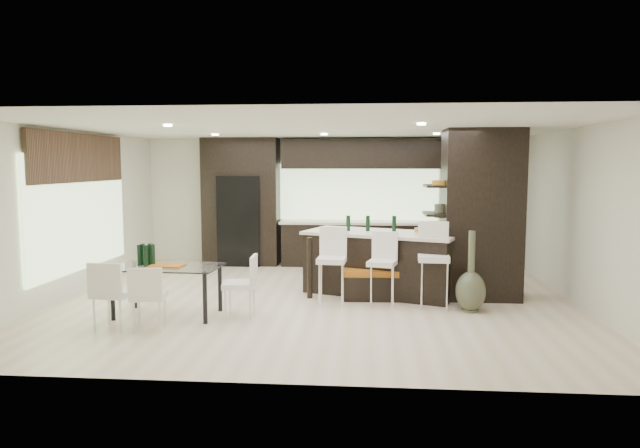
# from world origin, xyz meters

# --- Properties ---
(ground) EXTENTS (8.00, 8.00, 0.00)m
(ground) POSITION_xyz_m (0.00, 0.00, 0.00)
(ground) COLOR beige
(ground) RESTS_ON ground
(back_wall) EXTENTS (8.00, 0.02, 2.70)m
(back_wall) POSITION_xyz_m (0.00, 3.50, 1.35)
(back_wall) COLOR white
(back_wall) RESTS_ON ground
(left_wall) EXTENTS (0.02, 7.00, 2.70)m
(left_wall) POSITION_xyz_m (-4.00, 0.00, 1.35)
(left_wall) COLOR white
(left_wall) RESTS_ON ground
(right_wall) EXTENTS (0.02, 7.00, 2.70)m
(right_wall) POSITION_xyz_m (4.00, 0.00, 1.35)
(right_wall) COLOR white
(right_wall) RESTS_ON ground
(ceiling) EXTENTS (8.00, 7.00, 0.02)m
(ceiling) POSITION_xyz_m (0.00, 0.00, 2.70)
(ceiling) COLOR white
(ceiling) RESTS_ON ground
(window_left) EXTENTS (0.04, 3.20, 1.90)m
(window_left) POSITION_xyz_m (-3.96, 0.20, 1.35)
(window_left) COLOR #B2D199
(window_left) RESTS_ON left_wall
(window_back) EXTENTS (3.40, 0.04, 1.20)m
(window_back) POSITION_xyz_m (0.60, 3.46, 1.55)
(window_back) COLOR #B2D199
(window_back) RESTS_ON back_wall
(stone_accent) EXTENTS (0.08, 3.00, 0.80)m
(stone_accent) POSITION_xyz_m (-3.93, 0.20, 2.25)
(stone_accent) COLOR brown
(stone_accent) RESTS_ON left_wall
(ceiling_spots) EXTENTS (4.00, 3.00, 0.02)m
(ceiling_spots) POSITION_xyz_m (0.00, 0.25, 2.68)
(ceiling_spots) COLOR white
(ceiling_spots) RESTS_ON ceiling
(back_cabinetry) EXTENTS (6.80, 0.68, 2.70)m
(back_cabinetry) POSITION_xyz_m (0.50, 3.17, 1.35)
(back_cabinetry) COLOR black
(back_cabinetry) RESTS_ON ground
(refrigerator) EXTENTS (0.90, 0.68, 1.90)m
(refrigerator) POSITION_xyz_m (-1.90, 3.12, 0.95)
(refrigerator) COLOR black
(refrigerator) RESTS_ON ground
(partition_column) EXTENTS (1.20, 0.80, 2.70)m
(partition_column) POSITION_xyz_m (2.60, 0.40, 1.35)
(partition_column) COLOR black
(partition_column) RESTS_ON ground
(kitchen_island) EXTENTS (2.71, 1.86, 1.04)m
(kitchen_island) POSITION_xyz_m (1.02, 0.55, 0.52)
(kitchen_island) COLOR black
(kitchen_island) RESTS_ON ground
(stool_left) EXTENTS (0.45, 0.45, 0.96)m
(stool_left) POSITION_xyz_m (0.25, -0.29, 0.48)
(stool_left) COLOR white
(stool_left) RESTS_ON ground
(stool_mid) EXTENTS (0.48, 0.48, 0.90)m
(stool_mid) POSITION_xyz_m (1.02, -0.28, 0.45)
(stool_mid) COLOR white
(stool_mid) RESTS_ON ground
(stool_right) EXTENTS (0.48, 0.48, 1.03)m
(stool_right) POSITION_xyz_m (1.78, -0.31, 0.52)
(stool_right) COLOR white
(stool_right) RESTS_ON ground
(bench) EXTENTS (1.28, 0.53, 0.48)m
(bench) POSITION_xyz_m (1.03, 0.15, 0.24)
(bench) COLOR black
(bench) RESTS_ON ground
(floor_vase) EXTENTS (0.52, 0.52, 1.19)m
(floor_vase) POSITION_xyz_m (2.30, -0.52, 0.59)
(floor_vase) COLOR #494F39
(floor_vase) RESTS_ON ground
(dining_table) EXTENTS (1.51, 0.90, 0.71)m
(dining_table) POSITION_xyz_m (-2.03, -1.11, 0.36)
(dining_table) COLOR white
(dining_table) RESTS_ON ground
(chair_near) EXTENTS (0.49, 0.49, 0.79)m
(chair_near) POSITION_xyz_m (-2.03, -1.82, 0.39)
(chair_near) COLOR white
(chair_near) RESTS_ON ground
(chair_far) EXTENTS (0.49, 0.49, 0.84)m
(chair_far) POSITION_xyz_m (-2.49, -1.83, 0.42)
(chair_far) COLOR white
(chair_far) RESTS_ON ground
(chair_end) EXTENTS (0.46, 0.46, 0.81)m
(chair_end) POSITION_xyz_m (-0.99, -1.11, 0.40)
(chair_end) COLOR white
(chair_end) RESTS_ON ground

